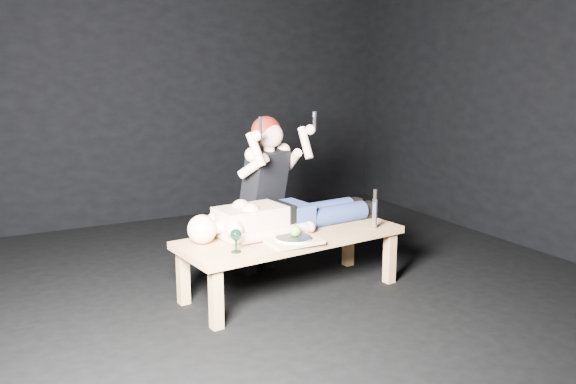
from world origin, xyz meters
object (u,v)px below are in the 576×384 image
at_px(table, 291,263).
at_px(goblet, 236,241).
at_px(carving_knife, 375,209).
at_px(kneeling_woman, 258,193).
at_px(serving_tray, 293,241).
at_px(lying_man, 287,212).

distance_m(table, goblet, 0.65).
relative_size(goblet, carving_knife, 0.53).
relative_size(kneeling_woman, goblet, 8.25).
xyz_separation_m(table, goblet, (-0.53, -0.22, 0.30)).
distance_m(serving_tray, carving_knife, 0.73).
xyz_separation_m(lying_man, carving_knife, (0.59, -0.29, 0.02)).
bearing_deg(kneeling_woman, serving_tray, -114.01).
bearing_deg(table, carving_knife, -20.58).
bearing_deg(serving_tray, kneeling_woman, 83.79).
height_order(goblet, carving_knife, carving_knife).
distance_m(serving_tray, goblet, 0.44).
height_order(lying_man, goblet, lying_man).
bearing_deg(kneeling_woman, lying_man, -100.89).
xyz_separation_m(table, carving_knife, (0.62, -0.16, 0.37)).
xyz_separation_m(lying_man, kneeling_woman, (-0.05, 0.40, 0.07)).
bearing_deg(serving_tray, table, 65.72).
height_order(kneeling_woman, serving_tray, kneeling_woman).
bearing_deg(carving_knife, table, 159.42).
bearing_deg(lying_man, carving_knife, -32.61).
xyz_separation_m(lying_man, goblet, (-0.56, -0.36, -0.05)).
bearing_deg(serving_tray, goblet, -177.64).
bearing_deg(goblet, serving_tray, 2.36).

